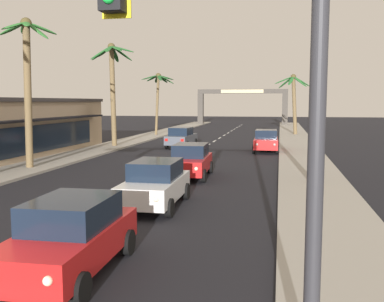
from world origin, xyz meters
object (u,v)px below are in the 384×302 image
(sedan_fifth_in_queue, at_px, (190,160))
(palm_left_third, at_px, (112,76))
(sedan_third_in_queue, at_px, (155,183))
(sedan_oncoming_far, at_px, (181,137))
(sedan_parked_nearest_kerb, at_px, (266,141))
(palm_right_second, at_px, (318,30))
(palm_left_second, at_px, (27,71))
(palm_left_farthest, at_px, (158,86))
(town_gateway_arch, at_px, (242,101))
(sedan_lead_at_stop_bar, at_px, (70,236))
(traffic_signal_mast, at_px, (38,19))
(palm_right_farthest, at_px, (294,93))

(sedan_fifth_in_queue, xyz_separation_m, palm_left_third, (-9.32, 13.51, 5.06))
(sedan_third_in_queue, relative_size, sedan_oncoming_far, 0.99)
(sedan_parked_nearest_kerb, relative_size, palm_right_second, 0.46)
(palm_left_second, relative_size, palm_left_farthest, 1.20)
(sedan_oncoming_far, xyz_separation_m, palm_left_third, (-5.62, -1.08, 5.06))
(sedan_third_in_queue, distance_m, town_gateway_arch, 59.43)
(sedan_fifth_in_queue, relative_size, town_gateway_arch, 0.30)
(palm_right_second, bearing_deg, sedan_parked_nearest_kerb, 100.62)
(sedan_oncoming_far, relative_size, palm_left_third, 0.52)
(sedan_fifth_in_queue, height_order, palm_left_third, palm_left_third)
(sedan_lead_at_stop_bar, distance_m, sedan_parked_nearest_kerb, 25.88)
(traffic_signal_mast, xyz_separation_m, palm_left_farthest, (-9.95, 42.54, 0.55))
(palm_right_farthest, bearing_deg, sedan_parked_nearest_kerb, -98.05)
(sedan_fifth_in_queue, height_order, sedan_oncoming_far, same)
(palm_left_third, height_order, palm_left_farthest, palm_left_third)
(sedan_fifth_in_queue, relative_size, palm_right_farthest, 0.65)
(traffic_signal_mast, bearing_deg, town_gateway_arch, 92.34)
(sedan_lead_at_stop_bar, bearing_deg, sedan_parked_nearest_kerb, 82.22)
(traffic_signal_mast, height_order, palm_right_second, palm_right_second)
(palm_left_second, bearing_deg, sedan_oncoming_far, 68.15)
(town_gateway_arch, bearing_deg, sedan_oncoming_far, -92.86)
(palm_left_farthest, height_order, palm_right_second, palm_right_second)
(traffic_signal_mast, bearing_deg, sedan_third_in_queue, 96.09)
(sedan_lead_at_stop_bar, distance_m, town_gateway_arch, 65.98)
(sedan_lead_at_stop_bar, height_order, sedan_third_in_queue, same)
(palm_right_second, bearing_deg, sedan_fifth_in_queue, 168.74)
(palm_right_second, bearing_deg, sedan_oncoming_far, 121.53)
(sedan_third_in_queue, xyz_separation_m, palm_right_second, (5.97, 5.38, 6.11))
(sedan_fifth_in_queue, distance_m, sedan_parked_nearest_kerb, 12.96)
(sedan_oncoming_far, relative_size, sedan_parked_nearest_kerb, 1.01)
(sedan_oncoming_far, relative_size, town_gateway_arch, 0.30)
(traffic_signal_mast, xyz_separation_m, palm_left_second, (-10.32, 16.79, 0.55))
(palm_left_second, relative_size, town_gateway_arch, 0.56)
(palm_left_second, distance_m, town_gateway_arch, 52.67)
(sedan_third_in_queue, height_order, sedan_oncoming_far, same)
(traffic_signal_mast, distance_m, palm_left_second, 19.72)
(sedan_oncoming_far, xyz_separation_m, sedan_parked_nearest_kerb, (7.11, -2.08, 0.00))
(palm_left_third, bearing_deg, palm_right_farthest, 47.42)
(palm_left_third, xyz_separation_m, palm_right_farthest, (15.22, 16.56, -1.14))
(sedan_fifth_in_queue, distance_m, palm_right_farthest, 30.89)
(palm_left_second, distance_m, palm_left_third, 12.87)
(sedan_fifth_in_queue, bearing_deg, traffic_signal_mast, -86.35)
(palm_left_farthest, distance_m, palm_right_second, 31.38)
(sedan_lead_at_stop_bar, distance_m, palm_left_third, 28.65)
(sedan_lead_at_stop_bar, bearing_deg, palm_right_second, 63.07)
(palm_left_second, bearing_deg, palm_right_farthest, 62.70)
(sedan_lead_at_stop_bar, height_order, palm_left_second, palm_left_second)
(traffic_signal_mast, relative_size, palm_left_second, 1.39)
(traffic_signal_mast, relative_size, sedan_lead_at_stop_bar, 2.59)
(sedan_third_in_queue, xyz_separation_m, sedan_oncoming_far, (-3.71, 21.15, 0.00))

